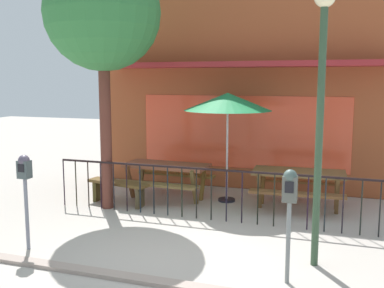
{
  "coord_description": "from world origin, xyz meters",
  "views": [
    {
      "loc": [
        2.23,
        -5.84,
        2.58
      ],
      "look_at": [
        -0.51,
        2.27,
        1.34
      ],
      "focal_mm": 41.98,
      "sensor_mm": 36.0,
      "label": 1
    }
  ],
  "objects_px": {
    "parking_meter_near": "(25,177)",
    "street_tree": "(103,14)",
    "parking_meter_far": "(290,196)",
    "street_lamp": "(321,87)",
    "patio_bench": "(118,187)",
    "picnic_table_left": "(166,171)",
    "patio_umbrella": "(228,102)",
    "picnic_table_right": "(298,179)"
  },
  "relations": [
    {
      "from": "picnic_table_left",
      "to": "street_tree",
      "type": "distance_m",
      "value": 3.47
    },
    {
      "from": "patio_bench",
      "to": "parking_meter_near",
      "type": "height_order",
      "value": "parking_meter_near"
    },
    {
      "from": "patio_bench",
      "to": "street_tree",
      "type": "xyz_separation_m",
      "value": [
        -0.07,
        -0.32,
        3.46
      ]
    },
    {
      "from": "picnic_table_left",
      "to": "picnic_table_right",
      "type": "height_order",
      "value": "same"
    },
    {
      "from": "street_tree",
      "to": "street_lamp",
      "type": "bearing_deg",
      "value": -20.93
    },
    {
      "from": "parking_meter_near",
      "to": "parking_meter_far",
      "type": "bearing_deg",
      "value": 1.43
    },
    {
      "from": "patio_umbrella",
      "to": "street_lamp",
      "type": "distance_m",
      "value": 3.49
    },
    {
      "from": "parking_meter_far",
      "to": "patio_bench",
      "type": "bearing_deg",
      "value": 145.51
    },
    {
      "from": "parking_meter_far",
      "to": "street_lamp",
      "type": "distance_m",
      "value": 1.54
    },
    {
      "from": "street_tree",
      "to": "street_lamp",
      "type": "distance_m",
      "value": 4.64
    },
    {
      "from": "picnic_table_left",
      "to": "parking_meter_far",
      "type": "height_order",
      "value": "parking_meter_far"
    },
    {
      "from": "parking_meter_near",
      "to": "picnic_table_left",
      "type": "bearing_deg",
      "value": 74.77
    },
    {
      "from": "patio_umbrella",
      "to": "patio_bench",
      "type": "height_order",
      "value": "patio_umbrella"
    },
    {
      "from": "street_tree",
      "to": "patio_bench",
      "type": "bearing_deg",
      "value": 77.62
    },
    {
      "from": "patio_umbrella",
      "to": "street_tree",
      "type": "bearing_deg",
      "value": -149.75
    },
    {
      "from": "parking_meter_near",
      "to": "parking_meter_far",
      "type": "xyz_separation_m",
      "value": [
        3.9,
        0.1,
        0.01
      ]
    },
    {
      "from": "parking_meter_far",
      "to": "street_lamp",
      "type": "xyz_separation_m",
      "value": [
        0.29,
        0.69,
        1.34
      ]
    },
    {
      "from": "parking_meter_near",
      "to": "street_tree",
      "type": "xyz_separation_m",
      "value": [
        0.04,
        2.38,
        2.68
      ]
    },
    {
      "from": "picnic_table_left",
      "to": "parking_meter_near",
      "type": "distance_m",
      "value": 3.55
    },
    {
      "from": "patio_bench",
      "to": "street_tree",
      "type": "relative_size",
      "value": 0.29
    },
    {
      "from": "patio_umbrella",
      "to": "street_tree",
      "type": "relative_size",
      "value": 0.46
    },
    {
      "from": "patio_bench",
      "to": "parking_meter_near",
      "type": "distance_m",
      "value": 2.81
    },
    {
      "from": "picnic_table_right",
      "to": "street_tree",
      "type": "distance_m",
      "value": 5.0
    },
    {
      "from": "street_lamp",
      "to": "street_tree",
      "type": "bearing_deg",
      "value": 159.07
    },
    {
      "from": "picnic_table_right",
      "to": "street_lamp",
      "type": "height_order",
      "value": "street_lamp"
    },
    {
      "from": "patio_bench",
      "to": "parking_meter_near",
      "type": "relative_size",
      "value": 0.98
    },
    {
      "from": "patio_umbrella",
      "to": "parking_meter_near",
      "type": "height_order",
      "value": "patio_umbrella"
    },
    {
      "from": "picnic_table_left",
      "to": "patio_umbrella",
      "type": "relative_size",
      "value": 0.8
    },
    {
      "from": "picnic_table_left",
      "to": "street_lamp",
      "type": "xyz_separation_m",
      "value": [
        3.27,
        -2.6,
        1.87
      ]
    },
    {
      "from": "picnic_table_right",
      "to": "street_lamp",
      "type": "bearing_deg",
      "value": -79.86
    },
    {
      "from": "patio_umbrella",
      "to": "street_tree",
      "type": "height_order",
      "value": "street_tree"
    },
    {
      "from": "picnic_table_left",
      "to": "picnic_table_right",
      "type": "bearing_deg",
      "value": 3.1
    },
    {
      "from": "picnic_table_right",
      "to": "parking_meter_near",
      "type": "relative_size",
      "value": 1.27
    },
    {
      "from": "patio_bench",
      "to": "street_lamp",
      "type": "bearing_deg",
      "value": -25.06
    },
    {
      "from": "picnic_table_left",
      "to": "patio_umbrella",
      "type": "xyz_separation_m",
      "value": [
        1.28,
        0.25,
        1.5
      ]
    },
    {
      "from": "parking_meter_far",
      "to": "street_lamp",
      "type": "relative_size",
      "value": 0.39
    },
    {
      "from": "street_tree",
      "to": "street_lamp",
      "type": "xyz_separation_m",
      "value": [
        4.15,
        -1.59,
        -1.34
      ]
    },
    {
      "from": "parking_meter_far",
      "to": "street_tree",
      "type": "relative_size",
      "value": 0.3
    },
    {
      "from": "patio_bench",
      "to": "street_lamp",
      "type": "height_order",
      "value": "street_lamp"
    },
    {
      "from": "street_lamp",
      "to": "patio_umbrella",
      "type": "bearing_deg",
      "value": 124.94
    },
    {
      "from": "patio_umbrella",
      "to": "street_tree",
      "type": "distance_m",
      "value": 3.03
    },
    {
      "from": "patio_umbrella",
      "to": "parking_meter_near",
      "type": "xyz_separation_m",
      "value": [
        -2.2,
        -3.63,
        -0.97
      ]
    }
  ]
}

